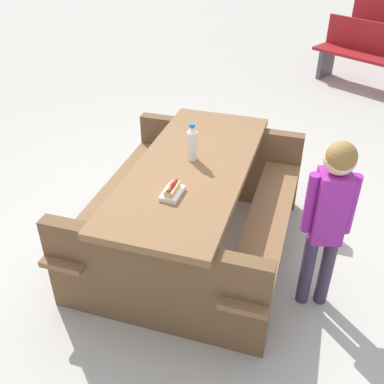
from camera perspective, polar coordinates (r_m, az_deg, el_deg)
The scene contains 6 objects.
ground_plane at distance 3.52m, azimuth -0.00°, elevation -7.10°, with size 30.00×30.00×0.00m, color #B7B2A8.
picnic_table at distance 3.25m, azimuth -0.00°, elevation -1.17°, with size 2.15×1.89×0.75m.
soda_bottle at distance 3.09m, azimuth 0.02°, elevation 6.21°, with size 0.07×0.07×0.27m.
hotdog_tray at distance 2.76m, azimuth -2.54°, elevation 0.11°, with size 0.20×0.16×0.08m.
child_in_coat at distance 2.74m, azimuth 17.13°, elevation -1.93°, with size 0.24×0.26×1.21m.
park_bench_near at distance 6.90m, azimuth 21.64°, elevation 15.99°, with size 0.67×1.55×0.85m.
Camera 1 is at (2.17, 1.54, 2.31)m, focal length 41.90 mm.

